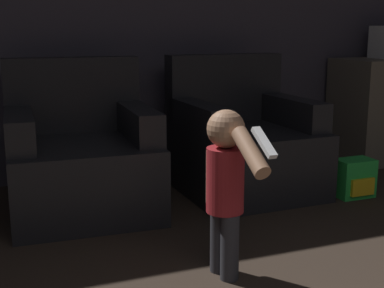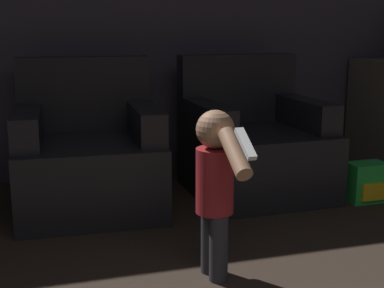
{
  "view_description": "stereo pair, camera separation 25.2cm",
  "coord_description": "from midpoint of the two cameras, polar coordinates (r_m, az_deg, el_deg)",
  "views": [
    {
      "loc": [
        -0.83,
        0.46,
        1.15
      ],
      "look_at": [
        0.23,
        3.15,
        0.51
      ],
      "focal_mm": 50.0,
      "sensor_mm": 36.0,
      "label": 1
    },
    {
      "loc": [
        -0.6,
        0.37,
        1.15
      ],
      "look_at": [
        0.23,
        3.15,
        0.51
      ],
      "focal_mm": 50.0,
      "sensor_mm": 36.0,
      "label": 2
    }
  ],
  "objects": [
    {
      "name": "armchair_left",
      "position": [
        3.48,
        -13.78,
        -1.61
      ],
      "size": [
        0.93,
        0.94,
        0.95
      ],
      "rotation": [
        0.0,
        0.0,
        -0.05
      ],
      "color": "black",
      "rests_on": "ground_plane"
    },
    {
      "name": "wall_back",
      "position": [
        4.15,
        -11.93,
        14.22
      ],
      "size": [
        8.4,
        0.05,
        2.6
      ],
      "color": "#3D3842",
      "rests_on": "ground_plane"
    },
    {
      "name": "person_toddler",
      "position": [
        2.43,
        0.69,
        -3.93
      ],
      "size": [
        0.17,
        0.55,
        0.79
      ],
      "rotation": [
        0.0,
        0.0,
        1.68
      ],
      "color": "#28282D",
      "rests_on": "ground_plane"
    },
    {
      "name": "armchair_right",
      "position": [
        3.79,
        3.55,
        -0.11
      ],
      "size": [
        0.9,
        0.92,
        0.95
      ],
      "rotation": [
        0.0,
        0.0,
        0.02
      ],
      "color": "black",
      "rests_on": "ground_plane"
    },
    {
      "name": "toy_backpack",
      "position": [
        3.81,
        15.15,
        -3.58
      ],
      "size": [
        0.26,
        0.19,
        0.26
      ],
      "color": "green",
      "rests_on": "ground_plane"
    }
  ]
}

